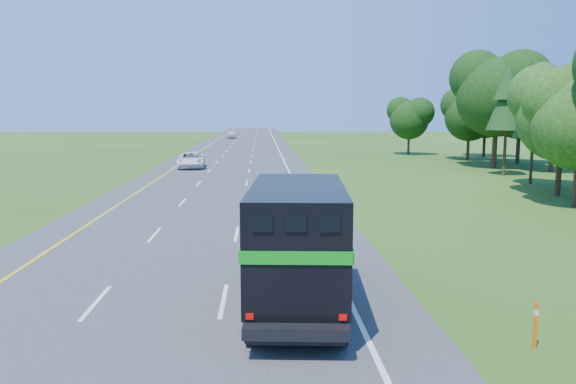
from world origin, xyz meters
name	(u,v)px	position (x,y,z in m)	size (l,w,h in m)	color
road	(231,168)	(0.00, 50.00, 0.02)	(15.00, 260.00, 0.04)	#38383A
lane_markings	(231,168)	(0.00, 50.00, 0.04)	(11.15, 260.00, 0.01)	yellow
horse_truck	(298,240)	(3.97, 10.60, 1.91)	(3.03, 8.07, 3.51)	black
white_suv	(191,160)	(-3.86, 50.15, 0.81)	(2.55, 5.52, 1.53)	white
far_car	(232,135)	(-3.04, 110.77, 0.81)	(1.81, 4.51, 1.54)	silver
delineator	(536,324)	(9.30, 7.38, 0.61)	(0.09, 0.05, 1.14)	#FF5C0D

